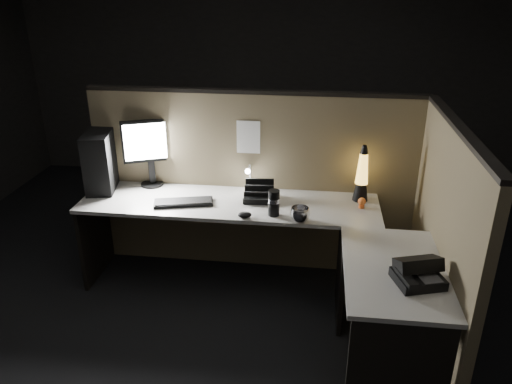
# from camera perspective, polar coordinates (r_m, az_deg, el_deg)

# --- Properties ---
(floor) EXTENTS (6.00, 6.00, 0.00)m
(floor) POSITION_cam_1_polar(r_m,az_deg,el_deg) (3.71, -2.19, -15.49)
(floor) COLOR black
(floor) RESTS_ON ground
(room_shell) EXTENTS (6.00, 6.00, 6.00)m
(room_shell) POSITION_cam_1_polar(r_m,az_deg,el_deg) (2.97, -2.67, 9.53)
(room_shell) COLOR silver
(room_shell) RESTS_ON ground
(partition_back) EXTENTS (2.66, 0.06, 1.50)m
(partition_back) POSITION_cam_1_polar(r_m,az_deg,el_deg) (4.12, -0.28, 0.93)
(partition_back) COLOR brown
(partition_back) RESTS_ON ground
(partition_right) EXTENTS (0.06, 1.66, 1.50)m
(partition_right) POSITION_cam_1_polar(r_m,az_deg,el_deg) (3.44, 20.42, -5.53)
(partition_right) COLOR brown
(partition_right) RESTS_ON ground
(desk) EXTENTS (2.60, 1.60, 0.73)m
(desk) POSITION_cam_1_polar(r_m,az_deg,el_deg) (3.57, 1.18, -5.92)
(desk) COLOR #BBB8B1
(desk) RESTS_ON ground
(pc_tower) EXTENTS (0.29, 0.48, 0.47)m
(pc_tower) POSITION_cam_1_polar(r_m,az_deg,el_deg) (4.22, -17.29, 3.54)
(pc_tower) COLOR black
(pc_tower) RESTS_ON desk
(monitor) EXTENTS (0.41, 0.21, 0.55)m
(monitor) POSITION_cam_1_polar(r_m,az_deg,el_deg) (4.14, -12.10, 5.13)
(monitor) COLOR black
(monitor) RESTS_ON desk
(keyboard) EXTENTS (0.47, 0.25, 0.02)m
(keyboard) POSITION_cam_1_polar(r_m,az_deg,el_deg) (3.85, -8.28, -1.18)
(keyboard) COLOR black
(keyboard) RESTS_ON desk
(mouse) EXTENTS (0.11, 0.09, 0.04)m
(mouse) POSITION_cam_1_polar(r_m,az_deg,el_deg) (3.60, -1.30, -2.63)
(mouse) COLOR black
(mouse) RESTS_ON desk
(clip_lamp) EXTENTS (0.04, 0.17, 0.22)m
(clip_lamp) POSITION_cam_1_polar(r_m,az_deg,el_deg) (3.98, -0.81, 1.78)
(clip_lamp) COLOR silver
(clip_lamp) RESTS_ON desk
(organizer) EXTENTS (0.24, 0.21, 0.17)m
(organizer) POSITION_cam_1_polar(r_m,az_deg,el_deg) (3.87, 0.32, -0.32)
(organizer) COLOR black
(organizer) RESTS_ON desk
(lava_lamp) EXTENTS (0.12, 0.12, 0.45)m
(lava_lamp) POSITION_cam_1_polar(r_m,az_deg,el_deg) (3.89, 12.00, 1.60)
(lava_lamp) COLOR black
(lava_lamp) RESTS_ON desk
(travel_mug) EXTENTS (0.09, 0.09, 0.20)m
(travel_mug) POSITION_cam_1_polar(r_m,az_deg,el_deg) (3.60, 2.05, -1.25)
(travel_mug) COLOR black
(travel_mug) RESTS_ON desk
(steel_mug) EXTENTS (0.17, 0.17, 0.11)m
(steel_mug) POSITION_cam_1_polar(r_m,az_deg,el_deg) (3.54, 5.05, -2.57)
(steel_mug) COLOR silver
(steel_mug) RESTS_ON desk
(figurine) EXTENTS (0.06, 0.06, 0.06)m
(figurine) POSITION_cam_1_polar(r_m,az_deg,el_deg) (3.81, 12.01, -1.08)
(figurine) COLOR orange
(figurine) RESTS_ON desk
(pinned_paper) EXTENTS (0.18, 0.00, 0.26)m
(pinned_paper) POSITION_cam_1_polar(r_m,az_deg,el_deg) (3.95, -0.88, 6.28)
(pinned_paper) COLOR white
(pinned_paper) RESTS_ON partition_back
(desk_phone) EXTENTS (0.31, 0.31, 0.15)m
(desk_phone) POSITION_cam_1_polar(r_m,az_deg,el_deg) (3.01, 17.96, -8.76)
(desk_phone) COLOR black
(desk_phone) RESTS_ON desk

